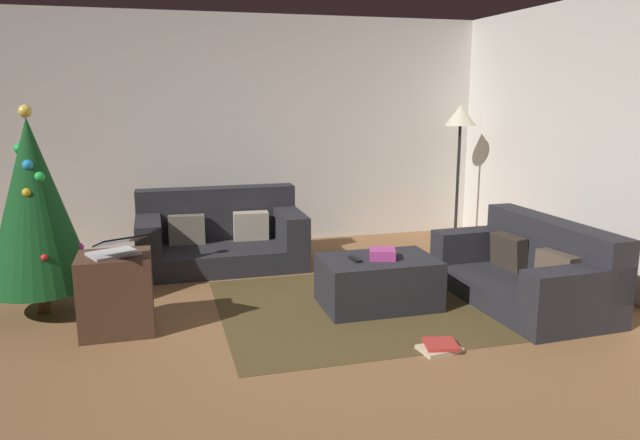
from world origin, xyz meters
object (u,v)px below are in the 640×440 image
(couch_left, at_px, (220,237))
(ottoman, at_px, (378,282))
(christmas_tree, at_px, (34,204))
(gift_box, at_px, (382,254))
(tv_remote, at_px, (355,259))
(laptop, at_px, (116,249))
(corner_lamp, at_px, (460,125))
(side_table, at_px, (116,293))
(book_stack, at_px, (440,347))
(couch_right, at_px, (530,271))

(couch_left, xyz_separation_m, ottoman, (1.12, -1.62, -0.08))
(christmas_tree, bearing_deg, gift_box, -12.45)
(tv_remote, distance_m, laptop, 1.84)
(laptop, relative_size, corner_lamp, 0.32)
(corner_lamp, bearing_deg, side_table, -153.07)
(laptop, bearing_deg, side_table, 114.56)
(tv_remote, height_order, side_table, side_table)
(tv_remote, xyz_separation_m, laptop, (-1.83, -0.04, 0.23))
(couch_left, distance_m, corner_lamp, 3.05)
(gift_box, relative_size, corner_lamp, 0.13)
(couch_left, height_order, laptop, laptop)
(couch_left, bearing_deg, ottoman, 124.86)
(christmas_tree, height_order, book_stack, christmas_tree)
(ottoman, bearing_deg, corner_lamp, 48.13)
(tv_remote, xyz_separation_m, side_table, (-1.85, 0.01, -0.13))
(laptop, distance_m, book_stack, 2.39)
(tv_remote, relative_size, laptop, 0.31)
(couch_left, xyz_separation_m, side_table, (-0.94, -1.62, 0.01))
(laptop, bearing_deg, christmas_tree, 134.65)
(couch_left, xyz_separation_m, laptop, (-0.91, -1.67, 0.36))
(side_table, relative_size, book_stack, 1.96)
(gift_box, height_order, laptop, laptop)
(gift_box, xyz_separation_m, side_table, (-2.08, 0.02, -0.16))
(couch_right, height_order, gift_box, couch_right)
(couch_right, xyz_separation_m, book_stack, (-1.18, -0.72, -0.24))
(ottoman, distance_m, book_stack, 0.98)
(ottoman, relative_size, laptop, 1.84)
(ottoman, height_order, christmas_tree, christmas_tree)
(christmas_tree, bearing_deg, laptop, -45.35)
(gift_box, bearing_deg, couch_left, 125.03)
(couch_right, height_order, ottoman, couch_right)
(ottoman, height_order, corner_lamp, corner_lamp)
(couch_right, bearing_deg, tv_remote, 79.12)
(ottoman, distance_m, gift_box, 0.25)
(gift_box, bearing_deg, laptop, -178.93)
(side_table, bearing_deg, tv_remote, -0.42)
(couch_right, height_order, christmas_tree, christmas_tree)
(book_stack, bearing_deg, couch_left, 115.38)
(couch_right, distance_m, book_stack, 1.40)
(gift_box, relative_size, side_table, 0.35)
(couch_left, height_order, christmas_tree, christmas_tree)
(couch_right, xyz_separation_m, laptop, (-3.31, 0.18, 0.38))
(christmas_tree, relative_size, book_stack, 5.52)
(christmas_tree, bearing_deg, tv_remote, -13.49)
(ottoman, xyz_separation_m, corner_lamp, (1.72, 1.92, 1.16))
(gift_box, bearing_deg, corner_lamp, 48.82)
(ottoman, xyz_separation_m, book_stack, (0.10, -0.95, -0.18))
(couch_left, height_order, book_stack, couch_left)
(couch_left, bearing_deg, book_stack, 115.47)
(side_table, bearing_deg, book_stack, -23.84)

